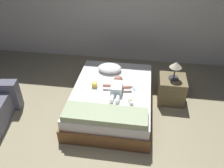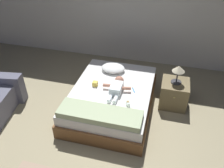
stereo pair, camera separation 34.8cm
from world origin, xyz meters
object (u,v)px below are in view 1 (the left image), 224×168
object	(u,v)px
bed	(112,98)
toothbrush	(133,88)
baby	(117,87)
pillow	(110,68)
nightstand	(171,89)
baby_bottle	(131,102)
lamp	(176,67)
toy_block	(94,85)

from	to	relation	value
bed	toothbrush	xyz separation A→B (m)	(0.36, 0.06, 0.22)
bed	baby	bearing A→B (deg)	-10.99
pillow	toothbrush	size ratio (longest dim) A/B	3.34
pillow	baby	distance (m)	0.62
nightstand	baby_bottle	world-z (taller)	baby_bottle
toothbrush	bed	bearing A→B (deg)	-170.28
lamp	pillow	bearing A→B (deg)	170.82
toothbrush	lamp	distance (m)	0.81
toothbrush	baby_bottle	size ratio (longest dim) A/B	1.04
bed	toothbrush	size ratio (longest dim) A/B	13.96
bed	toy_block	size ratio (longest dim) A/B	22.36
nightstand	lamp	distance (m)	0.48
pillow	lamp	bearing A→B (deg)	-9.18
lamp	toy_block	size ratio (longest dim) A/B	4.02
toy_block	baby_bottle	world-z (taller)	same
baby	lamp	world-z (taller)	lamp
bed	pillow	distance (m)	0.64
baby	baby_bottle	bearing A→B (deg)	-51.18
baby	toy_block	size ratio (longest dim) A/B	7.37
pillow	toy_block	size ratio (longest dim) A/B	5.35
lamp	baby	bearing A→B (deg)	-157.73
baby	lamp	distance (m)	1.06
nightstand	toy_block	distance (m)	1.41
baby	toothbrush	bearing A→B (deg)	16.19
bed	baby_bottle	world-z (taller)	baby_bottle
pillow	nightstand	distance (m)	1.21
lamp	toy_block	distance (m)	1.42
baby	baby_bottle	xyz separation A→B (m)	(0.25, -0.32, -0.04)
toothbrush	nightstand	xyz separation A→B (m)	(0.69, 0.31, -0.19)
pillow	baby	bearing A→B (deg)	-69.74
toothbrush	toy_block	world-z (taller)	toy_block
toothbrush	baby_bottle	world-z (taller)	baby_bottle
baby	nightstand	size ratio (longest dim) A/B	1.23
bed	nightstand	distance (m)	1.11
bed	baby	xyz separation A→B (m)	(0.09, -0.02, 0.28)
baby_bottle	toy_block	bearing A→B (deg)	151.79
lamp	baby_bottle	bearing A→B (deg)	-134.69
toy_block	nightstand	bearing A→B (deg)	14.96
pillow	baby	xyz separation A→B (m)	(0.21, -0.58, 0.01)
bed	nightstand	world-z (taller)	nightstand
baby	toy_block	bearing A→B (deg)	175.52
baby	lamp	size ratio (longest dim) A/B	1.83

